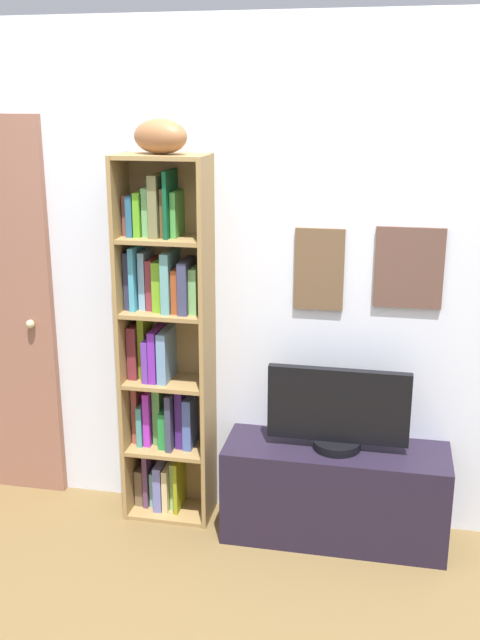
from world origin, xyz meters
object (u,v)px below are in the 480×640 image
bookshelf (164,346)px  tv_stand (335,493)px  football (160,136)px  television (338,411)px

bookshelf → tv_stand: size_ratio=1.71×
football → tv_stand: bearing=-3.9°
tv_stand → television: (0.00, 0.00, 0.42)m
tv_stand → television: 0.42m
tv_stand → football: bearing=176.1°
bookshelf → television: (0.85, -0.08, -0.23)m
football → television: 1.46m
bookshelf → tv_stand: bookshelf is taller
tv_stand → television: bearing=90.0°
bookshelf → television: bookshelf is taller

